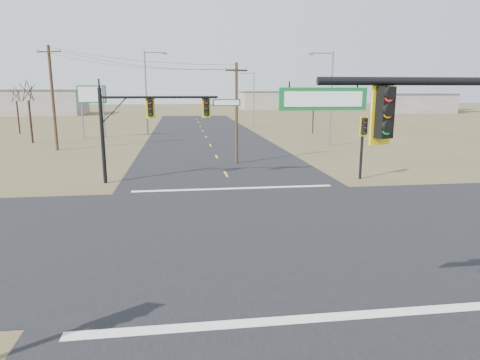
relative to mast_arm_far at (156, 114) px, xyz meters
name	(u,v)px	position (x,y,z in m)	size (l,w,h in m)	color
ground	(255,228)	(4.58, -10.30, -4.33)	(320.00, 320.00, 0.00)	brown
road_ew	(255,228)	(4.58, -10.30, -4.32)	(160.00, 14.00, 0.02)	black
road_ns	(255,228)	(4.58, -10.30, -4.32)	(14.00, 160.00, 0.02)	black
stop_bar_near	(304,319)	(4.58, -17.80, -4.30)	(12.00, 0.40, 0.01)	silver
stop_bar_far	(234,188)	(4.58, -2.80, -4.30)	(12.00, 0.40, 0.01)	silver
mast_arm_far	(156,114)	(0.00, 0.00, 0.00)	(8.82, 0.47, 5.96)	black
pedestal_signal_ne	(364,133)	(13.28, -1.15, -1.23)	(0.66, 0.56, 4.22)	black
utility_pole_near	(236,111)	(5.90, 6.12, -0.18)	(1.83, 0.84, 7.87)	#46321E
utility_pole_far	(53,97)	(-10.53, 16.05, 0.79)	(2.33, 0.88, 9.89)	#46321E
highway_sign	(92,101)	(-9.00, 26.69, 0.12)	(3.36, 0.39, 6.31)	gray
streetlight_a	(329,94)	(16.81, 15.74, 1.07)	(2.68, 0.28, 9.62)	gray
streetlight_b	(253,96)	(12.91, 40.53, 0.44)	(2.38, 0.32, 8.51)	gray
streetlight_c	(148,88)	(-2.58, 29.78, 1.63)	(2.98, 0.49, 10.62)	gray
bare_tree_a	(27,90)	(-14.87, 22.49, 1.42)	(3.10, 3.10, 7.27)	black
bare_tree_b	(16,94)	(-20.00, 33.51, 0.97)	(2.63, 2.63, 6.62)	black
bare_tree_c	(314,101)	(19.22, 28.68, -0.07)	(2.60, 2.60, 5.43)	black
warehouse_left	(21,103)	(-35.42, 79.70, -1.58)	(28.00, 14.00, 5.50)	#A69F93
warehouse_mid	(275,101)	(29.58, 99.70, -1.83)	(20.00, 12.00, 5.00)	#A69F93
warehouse_right	(413,104)	(59.58, 74.70, -2.08)	(18.00, 10.00, 4.50)	#A69F93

